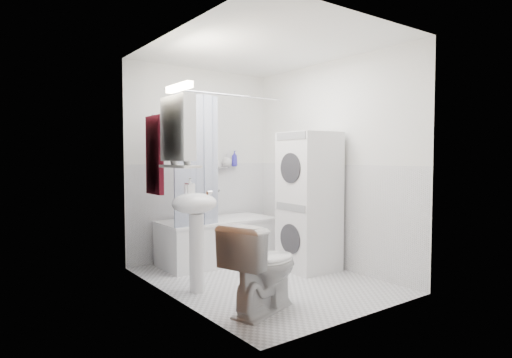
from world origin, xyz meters
TOP-DOWN VIEW (x-y plane):
  - floor at (0.00, 0.00)m, footprint 2.60×2.60m
  - room_walls at (0.00, 0.00)m, footprint 2.60×2.60m
  - wainscot at (0.00, 0.29)m, footprint 1.98×2.58m
  - door at (-0.95, -0.55)m, footprint 0.05×2.00m
  - bathtub at (-0.01, 0.92)m, footprint 1.38×0.66m
  - tub_spout at (0.19, 1.25)m, footprint 0.04×0.12m
  - curtain_rod at (-0.01, 0.65)m, footprint 1.56×0.02m
  - shower_curtain at (-0.41, 0.65)m, footprint 0.55×0.02m
  - sink at (-0.75, 0.06)m, footprint 0.44×0.37m
  - medicine_cabinet at (-0.90, 0.10)m, footprint 0.13×0.50m
  - shelf at (-0.89, 0.10)m, footprint 0.18×0.54m
  - shower_caddy at (0.24, 1.24)m, footprint 0.22×0.06m
  - towel at (-0.94, 0.57)m, footprint 0.07×0.34m
  - washer_dryer at (0.68, 0.02)m, footprint 0.58×0.57m
  - toilet at (-0.54, -0.72)m, footprint 0.85×0.64m
  - soap_pump at (-0.71, 0.25)m, footprint 0.08×0.17m
  - shelf_bottle at (-0.89, -0.05)m, footprint 0.07×0.18m
  - shelf_cup at (-0.89, 0.22)m, footprint 0.10×0.09m
  - shampoo_a at (0.35, 1.24)m, footprint 0.13×0.17m
  - shampoo_b at (0.47, 1.24)m, footprint 0.08×0.21m

SIDE VIEW (x-z plane):
  - floor at x=0.00m, z-range 0.00..0.00m
  - bathtub at x=-0.01m, z-range 0.03..0.56m
  - toilet at x=-0.54m, z-range 0.00..0.74m
  - wainscot at x=0.00m, z-range -0.69..1.89m
  - sink at x=-0.75m, z-range 0.18..1.22m
  - washer_dryer at x=0.68m, z-range 0.00..1.57m
  - tub_spout at x=0.19m, z-range 0.83..0.87m
  - soap_pump at x=-0.71m, z-range 0.91..0.99m
  - door at x=-0.95m, z-range 0.00..2.00m
  - shower_caddy at x=0.24m, z-range 1.14..1.16m
  - shelf at x=-0.89m, z-range 1.19..1.21m
  - shampoo_b at x=0.47m, z-range 1.16..1.24m
  - shampoo_a at x=0.35m, z-range 1.16..1.29m
  - shelf_bottle at x=-0.89m, z-range 1.21..1.28m
  - shower_curtain at x=-0.41m, z-range 0.52..1.98m
  - shelf_cup at x=-0.89m, z-range 1.21..1.31m
  - towel at x=-0.94m, z-range 0.92..1.73m
  - room_walls at x=0.00m, z-range 0.19..2.79m
  - medicine_cabinet at x=-0.90m, z-range 1.21..1.92m
  - curtain_rod at x=-0.01m, z-range 1.99..2.01m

